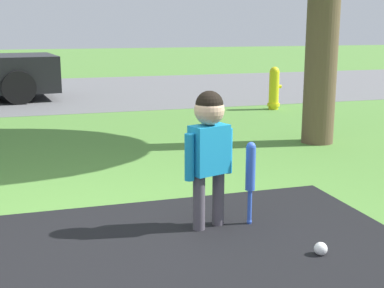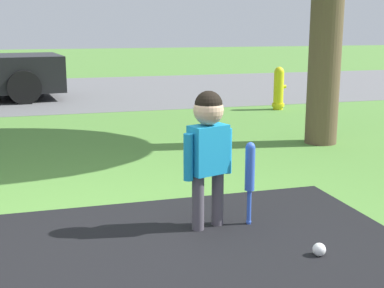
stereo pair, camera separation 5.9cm
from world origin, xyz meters
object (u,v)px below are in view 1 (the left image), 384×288
at_px(child, 209,140).
at_px(sports_ball, 321,249).
at_px(baseball_bat, 250,172).
at_px(fire_hydrant, 274,89).

relative_size(child, sports_ball, 11.60).
bearing_deg(baseball_bat, fire_hydrant, 62.67).
bearing_deg(baseball_bat, sports_ball, -70.94).
bearing_deg(child, fire_hydrant, 41.43).
relative_size(baseball_bat, sports_ball, 7.22).
relative_size(sports_ball, fire_hydrant, 0.12).
distance_m(baseball_bat, sports_ball, 0.75).
bearing_deg(sports_ball, baseball_bat, 109.06).
distance_m(child, sports_ball, 1.02).
height_order(baseball_bat, fire_hydrant, fire_hydrant).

